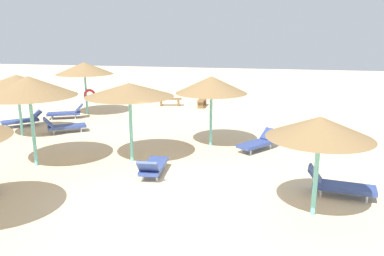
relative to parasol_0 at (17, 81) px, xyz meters
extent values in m
plane|color=beige|center=(8.18, -4.69, -2.46)|extent=(80.00, 80.00, 0.00)
cylinder|color=#6BC6BC|center=(0.00, 0.00, -1.31)|extent=(0.12, 0.12, 2.31)
cone|color=olive|center=(0.00, 0.00, 0.01)|extent=(3.03, 3.03, 0.54)
cylinder|color=#6BC6BC|center=(2.98, -3.41, -1.19)|extent=(0.12, 0.12, 2.55)
cone|color=olive|center=(2.98, -3.41, 0.32)|extent=(3.16, 3.16, 0.67)
cylinder|color=#6BC6BC|center=(8.55, 0.27, -1.33)|extent=(0.12, 0.12, 2.28)
cone|color=olive|center=(8.55, 0.27, 0.05)|extent=(2.87, 2.87, 0.67)
cylinder|color=#6BC6BC|center=(0.66, 4.95, -1.28)|extent=(0.12, 0.12, 2.37)
cone|color=olive|center=(0.66, 4.95, 0.14)|extent=(3.17, 3.17, 0.66)
torus|color=red|center=(0.88, 4.95, -1.37)|extent=(0.71, 0.21, 0.70)
cylinder|color=#6BC6BC|center=(12.10, -5.26, -1.40)|extent=(0.12, 0.12, 2.13)
cone|color=olive|center=(12.10, -5.26, -0.17)|extent=(2.59, 2.59, 0.53)
cylinder|color=#6BC6BC|center=(6.08, -2.24, -1.24)|extent=(0.12, 0.12, 2.46)
cone|color=olive|center=(6.08, -2.24, 0.13)|extent=(3.10, 3.10, 0.47)
cube|color=#33478C|center=(-1.19, 1.52, -2.18)|extent=(1.65, 1.66, 0.12)
cube|color=#33478C|center=(-0.63, 2.09, -1.95)|extent=(0.79, 0.79, 0.41)
cylinder|color=silver|center=(-0.93, 2.10, -2.35)|extent=(0.06, 0.06, 0.22)
cylinder|color=silver|center=(-0.61, 1.79, -2.35)|extent=(0.06, 0.06, 0.22)
cylinder|color=silver|center=(-1.77, 1.24, -2.35)|extent=(0.06, 0.06, 0.22)
cylinder|color=silver|center=(-1.45, 0.93, -2.35)|extent=(0.06, 0.06, 0.22)
cube|color=#33478C|center=(10.42, -0.07, -2.18)|extent=(1.54, 1.74, 0.12)
cube|color=#33478C|center=(10.91, 0.56, -1.93)|extent=(0.78, 0.75, 0.44)
cylinder|color=silver|center=(10.61, 0.54, -2.35)|extent=(0.06, 0.06, 0.22)
cylinder|color=silver|center=(10.96, 0.27, -2.35)|extent=(0.06, 0.06, 0.22)
cylinder|color=silver|center=(9.89, -0.42, -2.35)|extent=(0.06, 0.06, 0.22)
cylinder|color=silver|center=(10.24, -0.68, -2.35)|extent=(0.06, 0.06, 0.22)
cube|color=#33478C|center=(-0.03, 3.61, -2.18)|extent=(1.81, 1.30, 0.12)
cube|color=#33478C|center=(0.69, 3.95, -1.93)|extent=(0.67, 0.77, 0.45)
cylinder|color=silver|center=(0.42, 4.06, -2.35)|extent=(0.06, 0.06, 0.22)
cylinder|color=silver|center=(0.60, 3.66, -2.35)|extent=(0.06, 0.06, 0.22)
cylinder|color=silver|center=(-0.67, 3.55, -2.35)|extent=(0.06, 0.06, 0.22)
cylinder|color=silver|center=(-0.48, 3.15, -2.35)|extent=(0.06, 0.06, 0.22)
cube|color=#33478C|center=(13.04, -3.93, -2.18)|extent=(1.77, 0.87, 0.12)
cube|color=#33478C|center=(12.25, -3.82, -1.91)|extent=(0.49, 0.69, 0.48)
cylinder|color=silver|center=(12.42, -4.06, -2.35)|extent=(0.06, 0.06, 0.22)
cylinder|color=silver|center=(12.48, -3.63, -2.35)|extent=(0.06, 0.06, 0.22)
cylinder|color=silver|center=(13.61, -4.23, -2.35)|extent=(0.06, 0.06, 0.22)
cylinder|color=silver|center=(13.67, -3.80, -2.35)|extent=(0.06, 0.06, 0.22)
cube|color=#33478C|center=(7.26, -3.36, -2.18)|extent=(0.77, 1.75, 0.12)
cube|color=#33478C|center=(7.33, -4.15, -1.93)|extent=(0.67, 0.49, 0.45)
cylinder|color=silver|center=(7.53, -3.94, -2.35)|extent=(0.06, 0.06, 0.22)
cylinder|color=silver|center=(7.09, -3.97, -2.35)|extent=(0.06, 0.06, 0.22)
cylinder|color=silver|center=(7.44, -2.74, -2.35)|extent=(0.06, 0.06, 0.22)
cylinder|color=silver|center=(7.00, -2.78, -2.35)|extent=(0.06, 0.06, 0.22)
cube|color=#33478C|center=(1.67, 0.97, -2.18)|extent=(1.77, 1.48, 0.12)
cube|color=#33478C|center=(1.00, 0.52, -1.92)|extent=(0.71, 0.77, 0.46)
cylinder|color=silver|center=(1.29, 0.45, -2.35)|extent=(0.06, 0.06, 0.22)
cylinder|color=silver|center=(1.05, 0.82, -2.35)|extent=(0.06, 0.06, 0.22)
cylinder|color=silver|center=(2.29, 1.12, -2.35)|extent=(0.06, 0.06, 0.22)
cylinder|color=silver|center=(2.05, 1.49, -2.35)|extent=(0.06, 0.06, 0.22)
cube|color=brown|center=(4.58, 8.39, -2.01)|extent=(1.55, 0.69, 0.08)
cube|color=brown|center=(4.04, 8.28, -2.26)|extent=(0.19, 0.38, 0.41)
cube|color=brown|center=(5.12, 8.50, -2.26)|extent=(0.19, 0.38, 0.41)
cube|color=brown|center=(6.65, 8.47, -2.01)|extent=(0.42, 1.50, 0.08)
cube|color=brown|center=(6.65, 7.92, -2.26)|extent=(0.36, 0.12, 0.41)
cube|color=brown|center=(6.64, 9.02, -2.26)|extent=(0.36, 0.12, 0.41)
camera|label=1|loc=(10.95, -14.63, 2.05)|focal=35.72mm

